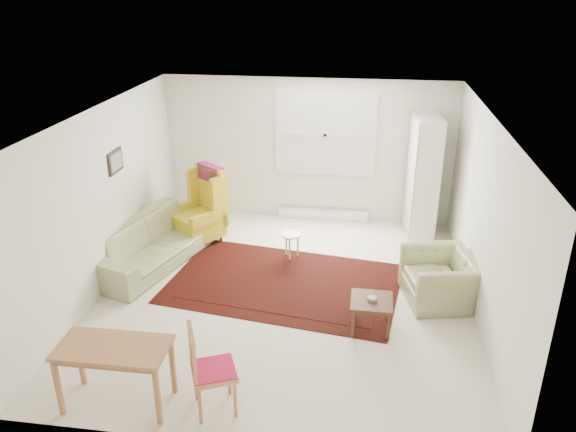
# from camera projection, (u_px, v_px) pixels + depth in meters

# --- Properties ---
(room) EXTENTS (5.04, 5.54, 2.51)m
(room) POSITION_uv_depth(u_px,v_px,m) (288.00, 204.00, 7.44)
(room) COLOR silver
(room) RESTS_ON ground
(rug) EXTENTS (3.46, 2.49, 0.03)m
(rug) POSITION_uv_depth(u_px,v_px,m) (284.00, 282.00, 8.01)
(rug) COLOR black
(rug) RESTS_ON ground
(sofa) EXTENTS (1.58, 2.53, 0.95)m
(sofa) POSITION_uv_depth(u_px,v_px,m) (154.00, 233.00, 8.46)
(sofa) COLOR #909664
(sofa) RESTS_ON ground
(armchair) EXTENTS (1.07, 1.17, 0.78)m
(armchair) POSITION_uv_depth(u_px,v_px,m) (441.00, 274.00, 7.48)
(armchair) COLOR #909664
(armchair) RESTS_ON ground
(wingback_chair) EXTENTS (1.03, 1.04, 1.25)m
(wingback_chair) POSITION_uv_depth(u_px,v_px,m) (196.00, 206.00, 9.06)
(wingback_chair) COLOR gold
(wingback_chair) RESTS_ON ground
(coffee_table) EXTENTS (0.51, 0.51, 0.42)m
(coffee_table) POSITION_uv_depth(u_px,v_px,m) (371.00, 314.00, 6.92)
(coffee_table) COLOR #462415
(coffee_table) RESTS_ON ground
(stool) EXTENTS (0.40, 0.40, 0.41)m
(stool) POSITION_uv_depth(u_px,v_px,m) (291.00, 246.00, 8.68)
(stool) COLOR white
(stool) RESTS_ON ground
(cabinet) EXTENTS (0.51, 0.84, 2.01)m
(cabinet) POSITION_uv_depth(u_px,v_px,m) (423.00, 177.00, 9.24)
(cabinet) COLOR silver
(cabinet) RESTS_ON ground
(desk) EXTENTS (1.11, 0.56, 0.70)m
(desk) POSITION_uv_depth(u_px,v_px,m) (117.00, 375.00, 5.65)
(desk) COLOR #AC7145
(desk) RESTS_ON ground
(desk_chair) EXTENTS (0.56, 0.56, 0.97)m
(desk_chair) POSITION_uv_depth(u_px,v_px,m) (214.00, 369.00, 5.52)
(desk_chair) COLOR #AC7145
(desk_chair) RESTS_ON ground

